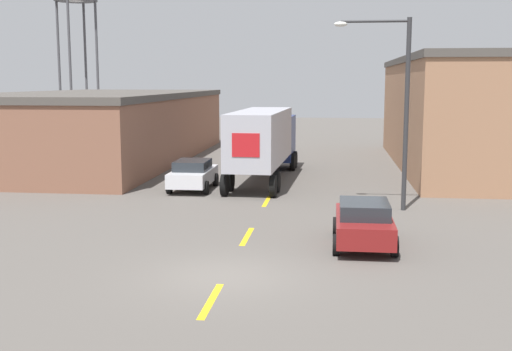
{
  "coord_description": "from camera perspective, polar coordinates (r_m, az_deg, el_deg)",
  "views": [
    {
      "loc": [
        3.01,
        -17.45,
        5.52
      ],
      "look_at": [
        -0.09,
        8.19,
        1.7
      ],
      "focal_mm": 45.0,
      "sensor_mm": 36.0,
      "label": 1
    }
  ],
  "objects": [
    {
      "name": "semi_truck",
      "position": [
        35.82,
        0.77,
        3.34
      ],
      "size": [
        3.07,
        12.63,
        3.96
      ],
      "rotation": [
        0.0,
        0.0,
        -0.04
      ],
      "color": "navy",
      "rests_on": "ground_plane"
    },
    {
      "name": "warehouse_left",
      "position": [
        46.47,
        -13.81,
        4.29
      ],
      "size": [
        12.57,
        27.25,
        4.74
      ],
      "color": "brown",
      "rests_on": "ground_plane"
    },
    {
      "name": "parked_car_right_near",
      "position": [
        21.93,
        9.56,
        -4.12
      ],
      "size": [
        2.06,
        4.23,
        1.53
      ],
      "color": "maroon",
      "rests_on": "ground_plane"
    },
    {
      "name": "road_centerline",
      "position": [
        23.06,
        -0.8,
        -5.43
      ],
      "size": [
        0.2,
        16.35,
        0.01
      ],
      "color": "gold",
      "rests_on": "ground_plane"
    },
    {
      "name": "parked_car_left_far",
      "position": [
        32.88,
        -5.62,
        0.13
      ],
      "size": [
        2.06,
        4.23,
        1.53
      ],
      "color": "silver",
      "rests_on": "ground_plane"
    },
    {
      "name": "street_lamp",
      "position": [
        27.84,
        12.44,
        6.68
      ],
      "size": [
        3.21,
        0.32,
        8.13
      ],
      "color": "#2D2D30",
      "rests_on": "ground_plane"
    },
    {
      "name": "ground_plane",
      "position": [
        18.55,
        -2.79,
        -8.92
      ],
      "size": [
        160.0,
        160.0,
        0.0
      ],
      "primitive_type": "plane",
      "color": "#56514C"
    },
    {
      "name": "warehouse_right",
      "position": [
        43.59,
        17.92,
        5.36
      ],
      "size": [
        8.38,
        23.99,
        7.01
      ],
      "color": "#9E7051",
      "rests_on": "ground_plane"
    }
  ]
}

